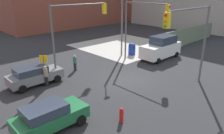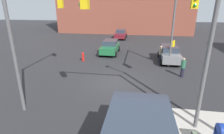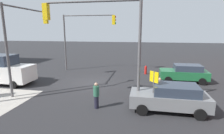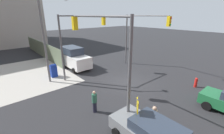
% 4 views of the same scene
% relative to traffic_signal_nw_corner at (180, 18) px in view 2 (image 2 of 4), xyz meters
% --- Properties ---
extents(ground_plane, '(120.00, 120.00, 0.00)m').
position_rel_traffic_signal_nw_corner_xyz_m(ground_plane, '(2.10, -4.50, -4.67)').
color(ground_plane, '#28282B').
extents(traffic_signal_nw_corner, '(6.21, 0.36, 6.50)m').
position_rel_traffic_signal_nw_corner_xyz_m(traffic_signal_nw_corner, '(0.00, 0.00, 0.00)').
color(traffic_signal_nw_corner, '#59595B').
rests_on(traffic_signal_nw_corner, ground).
extents(traffic_signal_se_corner, '(6.22, 0.36, 6.50)m').
position_rel_traffic_signal_nw_corner_xyz_m(traffic_signal_se_corner, '(4.20, -9.00, 0.00)').
color(traffic_signal_se_corner, '#59595B').
rests_on(traffic_signal_se_corner, ground).
extents(traffic_signal_ne_corner, '(0.36, 5.56, 6.50)m').
position_rel_traffic_signal_nw_corner_xyz_m(traffic_signal_ne_corner, '(6.60, -2.12, -0.04)').
color(traffic_signal_ne_corner, '#59595B').
rests_on(traffic_signal_ne_corner, ground).
extents(warning_sign_two_way, '(0.48, 0.48, 2.40)m').
position_rel_traffic_signal_nw_corner_xyz_m(warning_sign_two_way, '(-3.30, 0.30, -3.04)').
color(warning_sign_two_way, '#4C4C4C').
rests_on(warning_sign_two_way, ground).
extents(fire_hydrant, '(0.26, 0.26, 0.94)m').
position_rel_traffic_signal_nw_corner_xyz_m(fire_hydrant, '(-2.90, -8.70, -4.19)').
color(fire_hydrant, red).
rests_on(fire_hydrant, ground).
extents(coupe_green, '(4.23, 2.02, 1.62)m').
position_rel_traffic_signal_nw_corner_xyz_m(coupe_green, '(-6.43, -6.40, -3.83)').
color(coupe_green, '#1E6638').
rests_on(coupe_green, ground).
extents(coupe_maroon, '(4.34, 2.02, 1.62)m').
position_rel_traffic_signal_nw_corner_xyz_m(coupe_maroon, '(-17.24, -6.33, -3.83)').
color(coupe_maroon, maroon).
rests_on(coupe_maroon, ground).
extents(sedan_gray, '(4.48, 2.02, 1.62)m').
position_rel_traffic_signal_nw_corner_xyz_m(sedan_gray, '(-4.29, 0.24, -3.83)').
color(sedan_gray, slate).
rests_on(sedan_gray, ground).
extents(pedestrian_crossing, '(0.36, 0.36, 1.63)m').
position_rel_traffic_signal_nw_corner_xyz_m(pedestrian_crossing, '(0.10, 0.70, -3.83)').
color(pedestrian_crossing, '#2D664C').
rests_on(pedestrian_crossing, ground).
extents(pedestrian_waiting, '(0.36, 0.36, 1.75)m').
position_rel_traffic_signal_nw_corner_xyz_m(pedestrian_waiting, '(-3.70, -0.70, -3.76)').
color(pedestrian_waiting, '#9E937A').
rests_on(pedestrian_waiting, ground).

